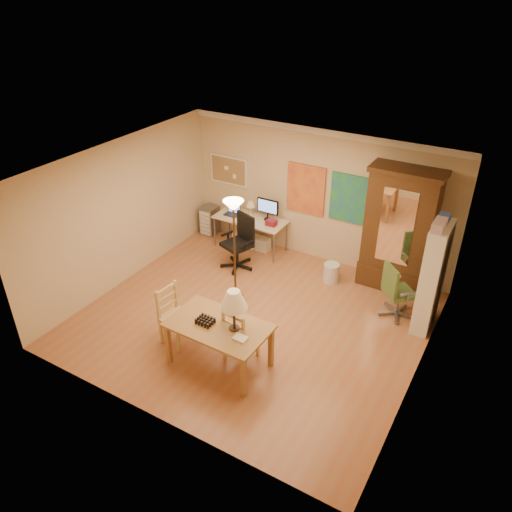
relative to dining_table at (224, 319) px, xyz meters
The scene contains 16 objects.
floor 1.49m from the dining_table, 100.72° to the left, with size 5.50×5.50×0.00m, color #AC643D.
crown_molding 4.05m from the dining_table, 93.52° to the left, with size 5.50×0.08×0.12m, color white.
corkboard 4.35m from the dining_table, 121.90° to the left, with size 0.90×0.04×0.62m, color #9F774A.
art_panel_left 3.73m from the dining_table, 97.39° to the left, with size 0.80×0.04×1.00m, color gold.
art_panel_right 3.72m from the dining_table, 83.35° to the left, with size 0.75×0.04×0.95m, color #256A95.
dining_table is the anchor object (origin of this frame).
ladder_chair_back 0.52m from the dining_table, 66.93° to the left, with size 0.47×0.46×0.93m.
ladder_chair_left 1.09m from the dining_table, behind, with size 0.48×0.50×0.98m.
torchiere_lamp 1.89m from the dining_table, 117.50° to the left, with size 0.35×0.35×1.93m.
computer_desk 3.69m from the dining_table, 114.38° to the left, with size 1.52×0.67×1.15m.
office_chair_black 2.93m from the dining_table, 118.12° to the left, with size 0.68×0.68×1.10m.
office_chair_green 3.18m from the dining_table, 54.16° to the left, with size 0.65×0.65×1.01m.
drawer_cart 4.40m from the dining_table, 127.95° to the left, with size 0.32×0.38×0.64m.
armoire 3.74m from the dining_table, 66.46° to the left, with size 1.27×0.60×2.33m.
bookshelf 3.42m from the dining_table, 47.22° to the left, with size 0.28×0.74×1.86m.
wastebin 3.08m from the dining_table, 81.19° to the left, with size 0.30×0.30×0.38m, color silver.
Camera 1 is at (3.50, -5.87, 5.25)m, focal length 35.00 mm.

